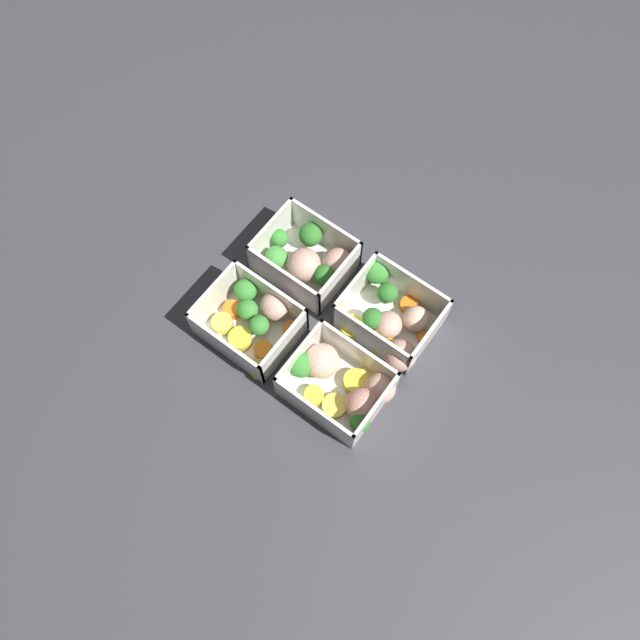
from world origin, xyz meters
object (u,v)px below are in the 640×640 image
at_px(container_near_right, 309,259).
at_px(container_near_left, 391,319).
at_px(container_far_left, 342,384).
at_px(container_far_right, 254,319).

bearing_deg(container_near_right, container_near_left, 177.44).
height_order(container_far_left, container_far_right, same).
relative_size(container_near_left, container_near_right, 1.11).
distance_m(container_far_left, container_far_right, 0.16).
bearing_deg(container_far_right, container_near_left, -143.62).
height_order(container_near_left, container_far_left, same).
xyz_separation_m(container_near_left, container_near_right, (0.16, -0.01, 0.00)).
bearing_deg(container_near_left, container_near_right, -2.56).
bearing_deg(container_far_left, container_near_right, -39.87).
bearing_deg(container_near_right, container_far_right, 87.45).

